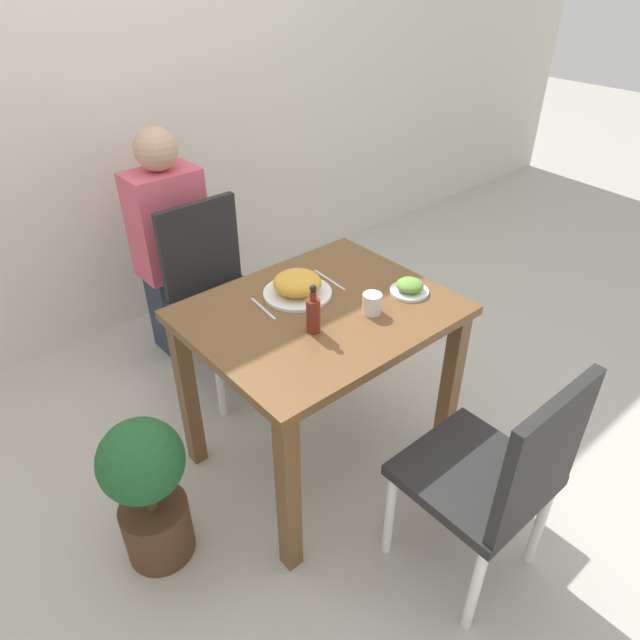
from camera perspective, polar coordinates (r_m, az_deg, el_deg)
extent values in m
plane|color=#B7B2A8|center=(2.54, 0.00, -13.17)|extent=(16.00, 16.00, 0.00)
cube|color=beige|center=(3.11, -20.18, 21.70)|extent=(8.00, 0.05, 2.60)
cube|color=brown|center=(2.07, 0.00, 0.74)|extent=(0.92, 0.75, 0.04)
cube|color=brown|center=(1.94, -3.17, -17.14)|extent=(0.06, 0.06, 0.71)
cube|color=brown|center=(2.37, 12.87, -6.58)|extent=(0.06, 0.06, 0.71)
cube|color=brown|center=(2.33, -13.07, -7.28)|extent=(0.06, 0.06, 0.71)
cube|color=brown|center=(2.70, 2.17, 0.08)|extent=(0.06, 0.06, 0.71)
cube|color=black|center=(1.96, 15.12, -14.72)|extent=(0.42, 0.42, 0.04)
cube|color=black|center=(1.74, 21.46, -12.68)|extent=(0.40, 0.04, 0.44)
cylinder|color=white|center=(2.29, 13.36, -13.66)|extent=(0.03, 0.03, 0.40)
cylinder|color=white|center=(2.10, 6.98, -18.68)|extent=(0.03, 0.03, 0.40)
cylinder|color=white|center=(2.19, 21.11, -18.46)|extent=(0.03, 0.03, 0.40)
cylinder|color=white|center=(1.99, 15.24, -24.51)|extent=(0.03, 0.03, 0.40)
cube|color=black|center=(2.69, -9.28, 1.17)|extent=(0.42, 0.42, 0.04)
cube|color=black|center=(2.72, -11.94, 7.09)|extent=(0.40, 0.04, 0.44)
cylinder|color=white|center=(2.62, -10.02, -5.93)|extent=(0.03, 0.03, 0.40)
cylinder|color=white|center=(2.77, -3.73, -2.90)|extent=(0.03, 0.03, 0.40)
cylinder|color=white|center=(2.88, -13.82, -2.35)|extent=(0.03, 0.03, 0.40)
cylinder|color=white|center=(3.02, -7.89, 0.24)|extent=(0.03, 0.03, 0.40)
cylinder|color=white|center=(2.14, -2.26, 2.71)|extent=(0.26, 0.26, 0.01)
ellipsoid|color=gold|center=(2.11, -2.29, 3.75)|extent=(0.18, 0.18, 0.08)
cylinder|color=white|center=(2.17, 8.91, 2.85)|extent=(0.15, 0.15, 0.01)
ellipsoid|color=olive|center=(2.16, 8.97, 3.48)|extent=(0.10, 0.10, 0.04)
cylinder|color=silver|center=(2.02, 5.22, 1.66)|extent=(0.07, 0.07, 0.08)
cylinder|color=maroon|center=(1.90, -0.68, 0.42)|extent=(0.05, 0.05, 0.12)
cylinder|color=maroon|center=(1.86, -0.70, 2.43)|extent=(0.02, 0.02, 0.03)
sphere|color=black|center=(1.85, -0.70, 3.21)|extent=(0.02, 0.02, 0.02)
cube|color=silver|center=(2.06, -5.71, 1.13)|extent=(0.03, 0.17, 0.00)
cube|color=silver|center=(2.23, 0.94, 4.02)|extent=(0.02, 0.19, 0.00)
cylinder|color=#51331E|center=(2.23, -15.90, -19.37)|extent=(0.24, 0.24, 0.24)
cylinder|color=brown|center=(2.11, -16.59, -16.73)|extent=(0.04, 0.04, 0.09)
sphere|color=#235B2D|center=(1.97, -17.47, -13.30)|extent=(0.28, 0.28, 0.28)
cube|color=#2D3347|center=(3.12, -13.71, 1.26)|extent=(0.28, 0.20, 0.45)
cube|color=#DB566B|center=(2.90, -15.00, 9.36)|extent=(0.34, 0.22, 0.52)
sphere|color=tan|center=(2.77, -16.12, 16.11)|extent=(0.20, 0.20, 0.20)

